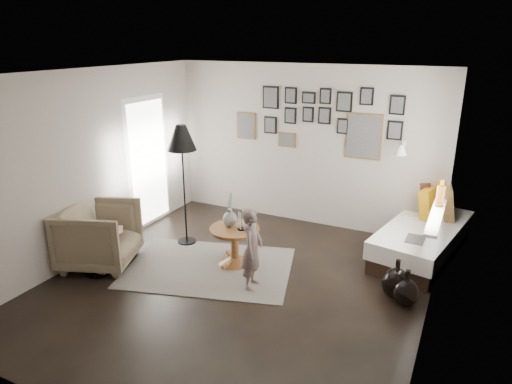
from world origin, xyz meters
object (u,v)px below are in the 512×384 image
at_px(magazine_basket, 98,260).
at_px(daybed, 423,233).
at_px(pedestal_table, 235,247).
at_px(demijohn_large, 396,283).
at_px(floor_lamp, 182,142).
at_px(armchair, 99,235).
at_px(child, 252,249).
at_px(demijohn_small, 406,292).
at_px(vase, 230,216).

bearing_deg(magazine_basket, daybed, 33.70).
bearing_deg(pedestal_table, demijohn_large, 1.86).
height_order(daybed, demijohn_large, daybed).
distance_m(daybed, floor_lamp, 3.70).
xyz_separation_m(armchair, child, (2.14, 0.36, 0.09)).
distance_m(armchair, child, 2.17).
bearing_deg(magazine_basket, pedestal_table, 34.78).
bearing_deg(daybed, demijohn_large, -84.17).
relative_size(demijohn_small, child, 0.44).
height_order(pedestal_table, demijohn_small, pedestal_table).
height_order(magazine_basket, demijohn_large, demijohn_large).
bearing_deg(child, demijohn_small, -87.68).
xyz_separation_m(vase, magazine_basket, (-1.41, -1.06, -0.49)).
height_order(floor_lamp, demijohn_large, floor_lamp).
xyz_separation_m(armchair, demijohn_large, (3.79, 0.88, -0.24)).
bearing_deg(child, floor_lamp, 53.09).
distance_m(pedestal_table, demijohn_small, 2.28).
distance_m(floor_lamp, child, 1.95).
relative_size(armchair, floor_lamp, 0.52).
height_order(vase, demijohn_small, vase).
distance_m(floor_lamp, magazine_basket, 1.97).
distance_m(vase, demijohn_small, 2.42).
height_order(daybed, armchair, daybed).
height_order(floor_lamp, child, floor_lamp).
bearing_deg(daybed, floor_lamp, -148.67).
height_order(pedestal_table, daybed, daybed).
bearing_deg(demijohn_small, demijohn_large, 138.05).
distance_m(pedestal_table, child, 0.72).
bearing_deg(pedestal_table, demijohn_small, -1.27).
bearing_deg(demijohn_small, armchair, -168.97).
distance_m(pedestal_table, floor_lamp, 1.67).
xyz_separation_m(demijohn_large, demijohn_small, (0.13, -0.12, -0.02)).
relative_size(pedestal_table, vase, 1.40).
bearing_deg(daybed, child, -121.53).
height_order(magazine_basket, child, child).
xyz_separation_m(pedestal_table, magazine_basket, (-1.49, -1.04, -0.06)).
relative_size(pedestal_table, child, 0.65).
bearing_deg(pedestal_table, magazine_basket, -145.22).
distance_m(demijohn_large, demijohn_small, 0.18).
bearing_deg(magazine_basket, vase, 36.79).
distance_m(magazine_basket, demijohn_large, 3.80).
height_order(pedestal_table, child, child).
xyz_separation_m(floor_lamp, demijohn_small, (3.27, -0.33, -1.39)).
xyz_separation_m(floor_lamp, child, (1.48, -0.74, -1.04)).
bearing_deg(magazine_basket, floor_lamp, 69.13).
distance_m(vase, child, 0.76).
bearing_deg(vase, child, -39.82).
height_order(demijohn_large, demijohn_small, demijohn_large).
relative_size(daybed, demijohn_small, 4.76).
bearing_deg(vase, daybed, 31.74).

